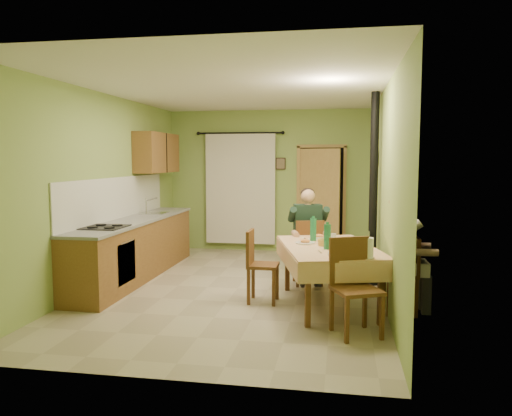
% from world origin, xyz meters
% --- Properties ---
extents(floor, '(4.00, 6.00, 0.01)m').
position_xyz_m(floor, '(0.00, 0.00, 0.00)').
color(floor, tan).
rests_on(floor, ground).
extents(room_shell, '(4.04, 6.04, 2.82)m').
position_xyz_m(room_shell, '(0.00, 0.00, 1.82)').
color(room_shell, '#8CAA57').
rests_on(room_shell, ground).
extents(kitchen_run, '(0.64, 3.64, 1.56)m').
position_xyz_m(kitchen_run, '(-1.71, 0.40, 0.48)').
color(kitchen_run, brown).
rests_on(kitchen_run, ground).
extents(upper_cabinets, '(0.35, 1.40, 0.70)m').
position_xyz_m(upper_cabinets, '(-1.82, 1.70, 1.95)').
color(upper_cabinets, brown).
rests_on(upper_cabinets, room_shell).
extents(curtain, '(1.70, 0.07, 2.22)m').
position_xyz_m(curtain, '(-0.55, 2.90, 1.26)').
color(curtain, black).
rests_on(curtain, ground).
extents(doorway, '(0.96, 0.34, 2.15)m').
position_xyz_m(doorway, '(1.04, 2.90, 1.05)').
color(doorway, black).
rests_on(doorway, ground).
extents(dining_table, '(1.51, 2.03, 0.76)m').
position_xyz_m(dining_table, '(1.30, -0.63, 0.38)').
color(dining_table, tan).
rests_on(dining_table, ground).
extents(tableware, '(0.94, 1.52, 0.33)m').
position_xyz_m(tableware, '(1.35, -0.73, 0.83)').
color(tableware, white).
rests_on(tableware, dining_table).
extents(chair_far, '(0.49, 0.49, 0.97)m').
position_xyz_m(chair_far, '(0.97, 0.42, 0.29)').
color(chair_far, '#5A3518').
rests_on(chair_far, ground).
extents(chair_near, '(0.59, 0.59, 1.01)m').
position_xyz_m(chair_near, '(1.61, -1.63, 0.29)').
color(chair_near, '#5A3518').
rests_on(chair_near, ground).
extents(chair_right, '(0.38, 0.38, 0.93)m').
position_xyz_m(chair_right, '(2.17, -0.78, 0.29)').
color(chair_right, '#5A3518').
rests_on(chair_right, ground).
extents(chair_left, '(0.38, 0.38, 0.94)m').
position_xyz_m(chair_left, '(0.45, -0.61, 0.29)').
color(chair_left, '#5A3518').
rests_on(chair_left, ground).
extents(man_far, '(0.63, 0.55, 1.39)m').
position_xyz_m(man_far, '(0.97, 0.43, 0.88)').
color(man_far, '#192D23').
rests_on(man_far, chair_far).
extents(man_right, '(0.47, 0.59, 1.39)m').
position_xyz_m(man_right, '(2.16, -0.79, 0.88)').
color(man_right, silver).
rests_on(man_right, chair_right).
extents(stove_flue, '(0.24, 0.24, 2.80)m').
position_xyz_m(stove_flue, '(1.90, 0.60, 1.02)').
color(stove_flue, black).
rests_on(stove_flue, ground).
extents(picture_back, '(0.19, 0.03, 0.23)m').
position_xyz_m(picture_back, '(0.25, 2.97, 1.75)').
color(picture_back, black).
rests_on(picture_back, room_shell).
extents(picture_right, '(0.03, 0.31, 0.21)m').
position_xyz_m(picture_right, '(1.97, 1.20, 1.85)').
color(picture_right, brown).
rests_on(picture_right, room_shell).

